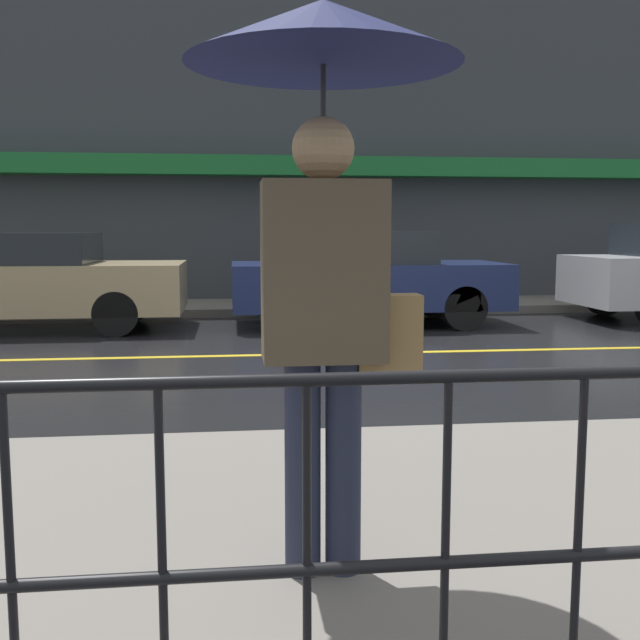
% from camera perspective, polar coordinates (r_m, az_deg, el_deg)
% --- Properties ---
extents(ground_plane, '(80.00, 80.00, 0.00)m').
position_cam_1_polar(ground_plane, '(8.88, 5.49, -2.50)').
color(ground_plane, black).
extents(sidewalk_near, '(28.00, 3.18, 0.14)m').
position_cam_1_polar(sidewalk_near, '(3.97, 22.66, -14.02)').
color(sidewalk_near, slate).
rests_on(sidewalk_near, ground_plane).
extents(sidewalk_far, '(28.00, 1.92, 0.14)m').
position_cam_1_polar(sidewalk_far, '(13.48, 1.23, 1.06)').
color(sidewalk_far, slate).
rests_on(sidewalk_far, ground_plane).
extents(lane_marking, '(25.20, 0.12, 0.01)m').
position_cam_1_polar(lane_marking, '(8.88, 5.49, -2.48)').
color(lane_marking, gold).
rests_on(lane_marking, ground_plane).
extents(building_storefront, '(28.00, 0.85, 6.01)m').
position_cam_1_polar(building_storefront, '(14.57, 0.65, 12.97)').
color(building_storefront, '#383D42').
rests_on(building_storefront, ground_plane).
extents(pedestrian, '(1.00, 1.00, 2.12)m').
position_cam_1_polar(pedestrian, '(2.77, 0.37, 13.61)').
color(pedestrian, '#23283D').
rests_on(pedestrian, sidewalk_near).
extents(car_tan, '(4.57, 1.84, 1.40)m').
position_cam_1_polar(car_tan, '(11.58, -21.93, 2.84)').
color(car_tan, tan).
rests_on(car_tan, ground_plane).
extents(car_navy, '(4.09, 1.78, 1.41)m').
position_cam_1_polar(car_navy, '(11.36, 3.47, 3.29)').
color(car_navy, '#19234C').
rests_on(car_navy, ground_plane).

